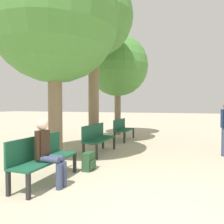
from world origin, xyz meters
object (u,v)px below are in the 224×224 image
bench_row_2 (122,128)px  tree_row_0 (55,19)px  tree_row_1 (93,18)px  tree_row_2 (118,66)px  person_seated (48,150)px  bench_row_1 (97,137)px  backpack (89,161)px  bench_row_0 (42,155)px

bench_row_2 → tree_row_0: size_ratio=0.28×
tree_row_1 → tree_row_2: bearing=90.0°
bench_row_2 → tree_row_1: bearing=-119.9°
tree_row_2 → person_seated: bearing=-82.2°
bench_row_1 → tree_row_2: 5.43m
tree_row_1 → backpack: tree_row_1 is taller
tree_row_0 → tree_row_1: 2.77m
tree_row_2 → backpack: tree_row_2 is taller
bench_row_0 → person_seated: (0.24, -0.15, 0.15)m
tree_row_1 → person_seated: tree_row_1 is taller
bench_row_1 → backpack: bench_row_1 is taller
person_seated → tree_row_2: bearing=97.8°
bench_row_1 → bench_row_2: size_ratio=1.00×
tree_row_0 → tree_row_2: size_ratio=1.11×
bench_row_0 → bench_row_1: same height
bench_row_1 → bench_row_2: 2.77m
bench_row_1 → tree_row_1: bearing=118.3°
person_seated → bench_row_1: bearing=94.7°
bench_row_0 → backpack: bench_row_0 is taller
bench_row_1 → tree_row_1: size_ratio=0.25×
person_seated → bench_row_0: bearing=148.5°
bench_row_2 → bench_row_0: bearing=-90.0°
bench_row_1 → tree_row_2: (-0.77, 4.45, 3.02)m
bench_row_2 → tree_row_0: (-0.77, -3.93, 3.37)m
bench_row_2 → tree_row_0: tree_row_0 is taller
bench_row_1 → tree_row_2: bearing=99.8°
bench_row_0 → backpack: (0.54, 1.02, -0.32)m
bench_row_0 → person_seated: 0.32m
tree_row_0 → tree_row_1: (-0.00, 2.59, 0.97)m
person_seated → backpack: bearing=75.6°
tree_row_1 → bench_row_1: bearing=-61.7°
bench_row_0 → bench_row_2: (0.00, 5.53, 0.00)m
tree_row_0 → tree_row_2: tree_row_0 is taller
bench_row_2 → tree_row_1: tree_row_1 is taller
bench_row_2 → backpack: size_ratio=3.76×
bench_row_2 → tree_row_1: (-0.77, -1.34, 4.34)m
tree_row_1 → backpack: (1.31, -3.18, -4.66)m
tree_row_1 → bench_row_0: bearing=-79.6°
bench_row_0 → tree_row_2: bearing=96.1°
bench_row_1 → backpack: (0.54, -1.75, -0.32)m
tree_row_2 → tree_row_1: bearing=-90.0°
bench_row_2 → backpack: bearing=-83.2°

